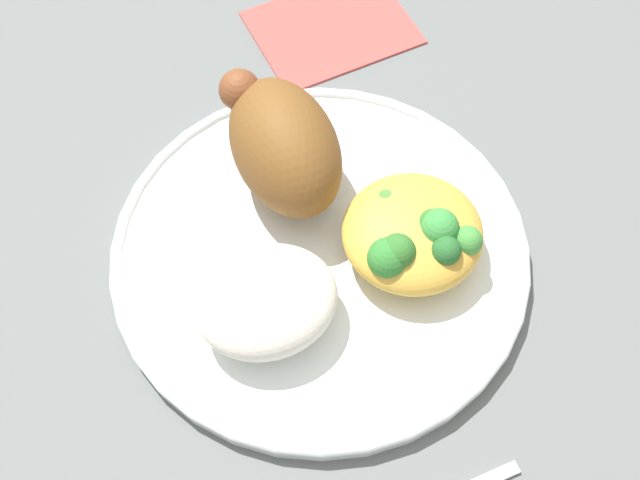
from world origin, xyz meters
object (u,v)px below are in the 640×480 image
roasted_chicken (278,146)px  mac_cheese_with_broccoli (414,234)px  rice_pile (267,301)px  plate (320,253)px  napkin (332,27)px

roasted_chicken → mac_cheese_with_broccoli: roasted_chicken is taller
rice_pile → mac_cheese_with_broccoli: (0.01, -0.11, 0.00)m
plate → mac_cheese_with_broccoli: (-0.03, -0.06, 0.03)m
roasted_chicken → mac_cheese_with_broccoli: bearing=-146.1°
rice_pile → mac_cheese_with_broccoli: bearing=-85.7°
roasted_chicken → napkin: (0.14, -0.10, -0.05)m
plate → rice_pile: rice_pile is taller
plate → mac_cheese_with_broccoli: 0.07m
roasted_chicken → napkin: bearing=-36.1°
mac_cheese_with_broccoli → roasted_chicken: bearing=33.9°
plate → napkin: size_ratio=2.28×
roasted_chicken → napkin: 0.18m
rice_pile → napkin: bearing=-32.0°
rice_pile → napkin: (0.24, -0.15, -0.04)m
roasted_chicken → mac_cheese_with_broccoli: (-0.09, -0.06, -0.02)m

